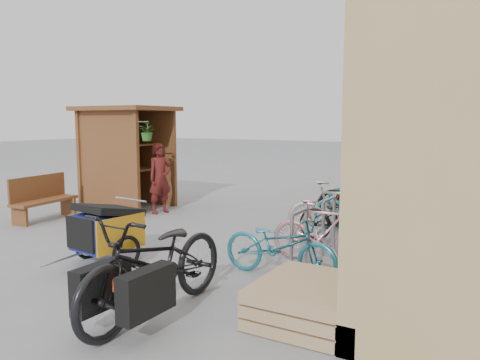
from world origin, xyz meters
The scene contains 17 objects.
ground centered at (0.00, 0.00, 0.00)m, with size 80.00×80.00×0.00m, color gray.
kiosk centered at (-3.28, 2.47, 1.55)m, with size 2.49×1.65×2.40m.
bike_rack centered at (2.30, 2.40, 0.52)m, with size 0.05×5.35×0.86m.
pallet_stack centered at (3.00, -1.40, 0.21)m, with size 1.00×1.20×0.40m.
bench centered at (-3.68, 0.47, 0.48)m, with size 0.63×1.52×0.93m.
shopping_carts centered at (3.00, 6.66, 0.62)m, with size 0.59×1.64×1.06m.
child_trailer centered at (-0.29, -1.01, 0.51)m, with size 0.97×1.59×0.92m.
cargo_bike centered at (1.58, -2.11, 0.57)m, with size 0.82×2.23×1.16m.
person_kiosk centered at (-2.03, 2.30, 0.79)m, with size 0.58×0.38×1.58m, color maroon.
bike_0 centered at (2.16, -0.32, 0.43)m, with size 0.57×1.64×0.86m, color teal.
bike_1 centered at (2.43, 0.58, 0.46)m, with size 0.43×1.54×0.92m, color #C9828B.
bike_2 centered at (2.43, 1.73, 0.44)m, with size 0.59×1.69×0.89m, color black.
bike_3 centered at (2.19, 1.92, 0.52)m, with size 0.49×1.72×1.04m, color silver.
bike_4 centered at (2.36, 2.87, 0.47)m, with size 0.62×1.79×0.94m, color teal.
bike_5 centered at (2.30, 3.15, 0.55)m, with size 0.52×1.84×1.11m, color black.
bike_6 centered at (2.23, 4.07, 0.50)m, with size 0.66×1.90×1.00m, color teal.
bike_7 centered at (2.30, 4.40, 0.55)m, with size 0.52×1.83×1.10m, color maroon.
Camera 1 is at (4.72, -5.79, 2.07)m, focal length 35.00 mm.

